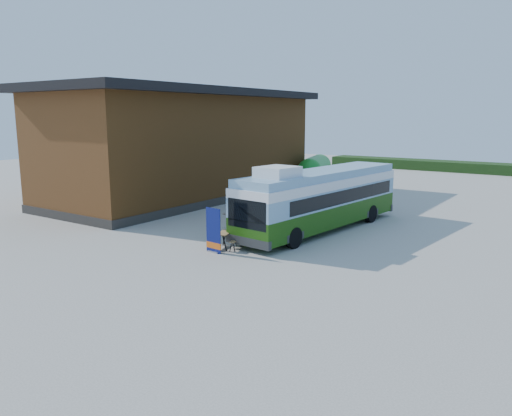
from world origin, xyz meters
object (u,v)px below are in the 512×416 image
Objects in this scene: person_a at (316,194)px; slurry_tanker at (315,169)px; picnic_table at (225,236)px; bus at (320,197)px; banner at (213,234)px; person_b at (230,215)px.

slurry_tanker is at bearing 88.86° from person_a.
person_a is (-0.91, 10.26, 0.44)m from picnic_table.
banner is at bearing -99.69° from bus.
bus is at bearing 53.40° from picnic_table.
person_a is at bearing -78.50° from slurry_tanker.
bus is 6.97× the size of person_b.
bus is at bearing -89.51° from person_a.
bus reaches higher than picnic_table.
picnic_table is 0.92× the size of person_b.
picnic_table is 3.30m from person_b.
banner reaches higher than person_b.
banner is 1.25× the size of picnic_table.
slurry_tanker reaches higher than person_b.
bus is at bearing -77.95° from slurry_tanker.
slurry_tanker is (-4.26, 17.04, 0.56)m from person_b.
picnic_table is at bearing 77.28° from person_b.
picnic_table is 0.24× the size of slurry_tanker.
person_b is 17.58m from slurry_tanker.
bus is 6.03× the size of banner.
banner reaches higher than picnic_table.
person_b is at bearing -92.73° from slurry_tanker.
banner is 11.13m from person_a.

